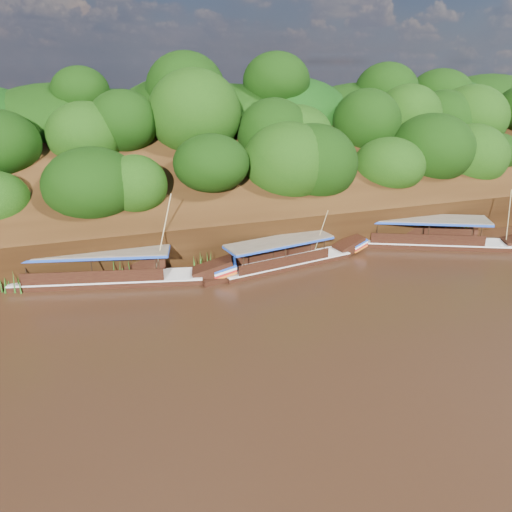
{
  "coord_description": "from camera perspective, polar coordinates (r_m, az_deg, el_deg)",
  "views": [
    {
      "loc": [
        -13.55,
        -26.14,
        15.06
      ],
      "look_at": [
        -2.31,
        7.0,
        1.4
      ],
      "focal_mm": 35.0,
      "sensor_mm": 36.0,
      "label": 1
    }
  ],
  "objects": [
    {
      "name": "boat_2",
      "position": [
        37.65,
        -15.3,
        -2.11
      ],
      "size": [
        16.19,
        5.7,
        6.89
      ],
      "rotation": [
        0.0,
        0.0,
        -0.23
      ],
      "color": "black",
      "rests_on": "ground"
    },
    {
      "name": "reeds",
      "position": [
        39.63,
        -2.73,
        0.35
      ],
      "size": [
        47.9,
        2.67,
        2.15
      ],
      "color": "#225C17",
      "rests_on": "ground"
    },
    {
      "name": "ground",
      "position": [
        33.07,
        7.75,
        -5.98
      ],
      "size": [
        160.0,
        160.0,
        0.0
      ],
      "primitive_type": "plane",
      "color": "black",
      "rests_on": "ground"
    },
    {
      "name": "boat_0",
      "position": [
        46.41,
        20.63,
        1.72
      ],
      "size": [
        15.09,
        8.23,
        5.91
      ],
      "rotation": [
        0.0,
        0.0,
        -0.42
      ],
      "color": "black",
      "rests_on": "ground"
    },
    {
      "name": "riverbank",
      "position": [
        52.39,
        -3.17,
        6.73
      ],
      "size": [
        120.0,
        30.06,
        19.4
      ],
      "color": "black",
      "rests_on": "ground"
    },
    {
      "name": "boat_1",
      "position": [
        39.65,
        4.34,
        -0.27
      ],
      "size": [
        13.17,
        4.05,
        4.83
      ],
      "rotation": [
        0.0,
        0.0,
        0.17
      ],
      "color": "black",
      "rests_on": "ground"
    }
  ]
}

